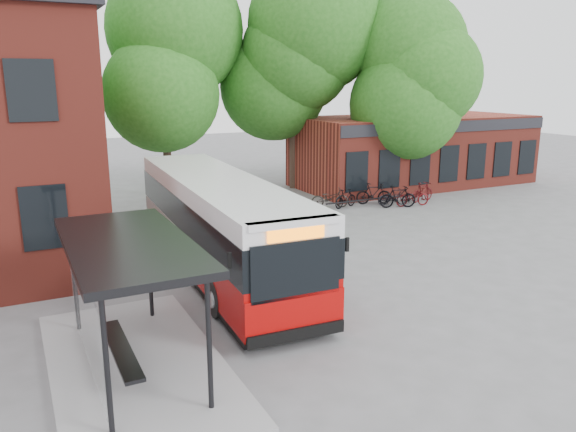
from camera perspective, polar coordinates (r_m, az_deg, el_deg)
name	(u,v)px	position (r m, az deg, el deg)	size (l,w,h in m)	color
ground	(299,313)	(15.21, 1.12, -9.85)	(100.00, 100.00, 0.00)	#5F5F61
shop_row	(414,150)	(34.24, 12.67, 6.53)	(14.00, 6.20, 4.00)	maroon
bus_shelter	(132,305)	(12.41, -15.53, -8.71)	(3.60, 7.00, 2.90)	black
bike_rail	(372,202)	(27.97, 8.49, 1.40)	(5.20, 0.10, 0.38)	black
tree_0	(14,93)	(28.36, -26.05, 11.18)	(7.92, 7.92, 11.00)	#205817
tree_1	(164,97)	(30.30, -12.46, 11.72)	(7.92, 7.92, 10.40)	#205817
tree_2	(294,90)	(31.84, 0.57, 12.66)	(7.92, 7.92, 11.00)	#205817
tree_3	(411,107)	(31.22, 12.37, 10.75)	(7.04, 7.04, 9.28)	#205817
city_bus	(218,225)	(18.08, -7.09, -0.96)	(2.58, 12.09, 3.07)	#9F0706
bicycle_0	(330,198)	(27.33, 4.26, 1.84)	(0.64, 1.82, 0.96)	black
bicycle_1	(346,198)	(27.42, 5.87, 1.79)	(0.43, 1.51, 0.91)	black
bicycle_3	(374,194)	(28.35, 8.70, 2.26)	(0.50, 1.77, 1.06)	black
bicycle_4	(392,197)	(28.31, 10.56, 1.89)	(0.53, 1.51, 0.79)	black
bicycle_5	(398,197)	(27.73, 11.10, 1.93)	(0.51, 1.81, 1.09)	black
bicycle_6	(412,197)	(28.28, 12.53, 1.93)	(0.62, 1.78, 0.93)	#4F0C0F
bicycle_7	(422,192)	(29.43, 13.50, 2.40)	(0.47, 1.68, 1.01)	#3F0C0E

